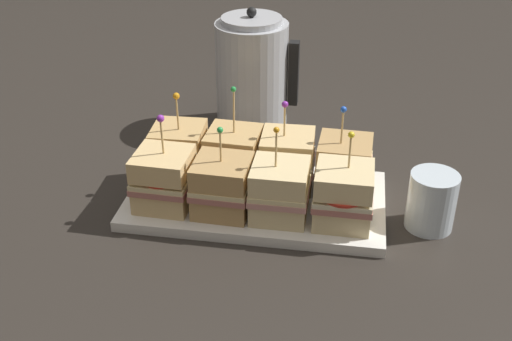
% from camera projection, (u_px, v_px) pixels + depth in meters
% --- Properties ---
extents(ground_plane, '(6.00, 6.00, 0.00)m').
position_uv_depth(ground_plane, '(256.00, 205.00, 1.10)').
color(ground_plane, '#2D2823').
extents(serving_platter, '(0.43, 0.23, 0.02)m').
position_uv_depth(serving_platter, '(256.00, 200.00, 1.09)').
color(serving_platter, white).
rests_on(serving_platter, ground_plane).
extents(sandwich_front_far_left, '(0.10, 0.10, 0.16)m').
position_uv_depth(sandwich_front_far_left, '(164.00, 179.00, 1.05)').
color(sandwich_front_far_left, '#DBB77A').
rests_on(sandwich_front_far_left, serving_platter).
extents(sandwich_front_center_left, '(0.10, 0.10, 0.15)m').
position_uv_depth(sandwich_front_center_left, '(223.00, 186.00, 1.03)').
color(sandwich_front_center_left, tan).
rests_on(sandwich_front_center_left, serving_platter).
extents(sandwich_front_center_right, '(0.09, 0.09, 0.16)m').
position_uv_depth(sandwich_front_center_right, '(280.00, 191.00, 1.02)').
color(sandwich_front_center_right, beige).
rests_on(sandwich_front_center_right, serving_platter).
extents(sandwich_front_far_right, '(0.09, 0.10, 0.16)m').
position_uv_depth(sandwich_front_far_right, '(343.00, 195.00, 1.00)').
color(sandwich_front_far_right, beige).
rests_on(sandwich_front_far_right, serving_platter).
extents(sandwich_back_far_left, '(0.10, 0.10, 0.16)m').
position_uv_depth(sandwich_back_far_left, '(179.00, 152.00, 1.13)').
color(sandwich_back_far_left, tan).
rests_on(sandwich_back_far_left, serving_platter).
extents(sandwich_back_center_left, '(0.10, 0.10, 0.18)m').
position_uv_depth(sandwich_back_center_left, '(234.00, 156.00, 1.11)').
color(sandwich_back_center_left, tan).
rests_on(sandwich_back_center_left, serving_platter).
extents(sandwich_back_center_right, '(0.10, 0.10, 0.16)m').
position_uv_depth(sandwich_back_center_right, '(287.00, 160.00, 1.10)').
color(sandwich_back_center_right, '#DBB77A').
rests_on(sandwich_back_center_right, serving_platter).
extents(sandwich_back_far_right, '(0.10, 0.10, 0.16)m').
position_uv_depth(sandwich_back_far_right, '(344.00, 165.00, 1.09)').
color(sandwich_back_far_right, tan).
rests_on(sandwich_back_far_right, serving_platter).
extents(kettle_steel, '(0.17, 0.15, 0.25)m').
position_uv_depth(kettle_steel, '(252.00, 74.00, 1.31)').
color(kettle_steel, '#B7BABF').
rests_on(kettle_steel, ground_plane).
extents(drinking_glass, '(0.08, 0.08, 0.10)m').
position_uv_depth(drinking_glass, '(432.00, 201.00, 1.02)').
color(drinking_glass, silver).
rests_on(drinking_glass, ground_plane).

